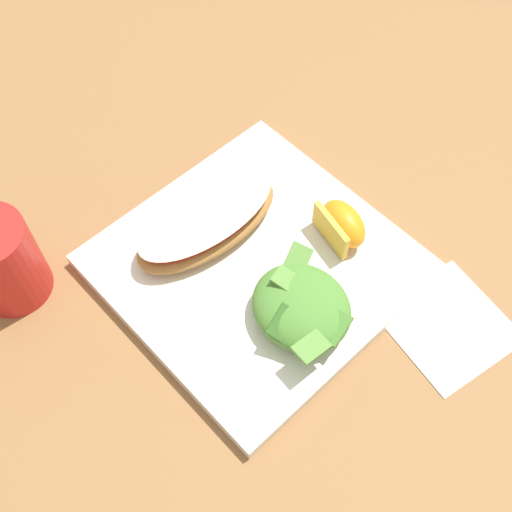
{
  "coord_description": "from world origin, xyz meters",
  "views": [
    {
      "loc": [
        -0.25,
        0.24,
        0.58
      ],
      "look_at": [
        0.0,
        0.0,
        0.03
      ],
      "focal_mm": 44.86,
      "sensor_mm": 36.0,
      "label": 1
    }
  ],
  "objects_px": {
    "drinking_red_cup": "(1,262)",
    "green_salad_pile": "(301,307)",
    "white_plate": "(256,265)",
    "orange_wedge_front": "(342,224)",
    "cheesy_pizza_bread": "(207,221)",
    "paper_napkin": "(449,325)"
  },
  "relations": [
    {
      "from": "cheesy_pizza_bread",
      "to": "paper_napkin",
      "type": "height_order",
      "value": "cheesy_pizza_bread"
    },
    {
      "from": "white_plate",
      "to": "drinking_red_cup",
      "type": "xyz_separation_m",
      "value": [
        0.15,
        0.19,
        0.04
      ]
    },
    {
      "from": "green_salad_pile",
      "to": "drinking_red_cup",
      "type": "distance_m",
      "value": 0.29
    },
    {
      "from": "cheesy_pizza_bread",
      "to": "orange_wedge_front",
      "type": "height_order",
      "value": "orange_wedge_front"
    },
    {
      "from": "white_plate",
      "to": "cheesy_pizza_bread",
      "type": "xyz_separation_m",
      "value": [
        0.06,
        0.01,
        0.03
      ]
    },
    {
      "from": "white_plate",
      "to": "green_salad_pile",
      "type": "relative_size",
      "value": 2.69
    },
    {
      "from": "orange_wedge_front",
      "to": "drinking_red_cup",
      "type": "height_order",
      "value": "drinking_red_cup"
    },
    {
      "from": "drinking_red_cup",
      "to": "green_salad_pile",
      "type": "bearing_deg",
      "value": -141.62
    },
    {
      "from": "cheesy_pizza_bread",
      "to": "orange_wedge_front",
      "type": "bearing_deg",
      "value": -135.74
    },
    {
      "from": "white_plate",
      "to": "orange_wedge_front",
      "type": "xyz_separation_m",
      "value": [
        -0.04,
        -0.09,
        0.03
      ]
    },
    {
      "from": "white_plate",
      "to": "cheesy_pizza_bread",
      "type": "relative_size",
      "value": 1.61
    },
    {
      "from": "paper_napkin",
      "to": "white_plate",
      "type": "bearing_deg",
      "value": 27.73
    },
    {
      "from": "white_plate",
      "to": "green_salad_pile",
      "type": "distance_m",
      "value": 0.08
    },
    {
      "from": "cheesy_pizza_bread",
      "to": "orange_wedge_front",
      "type": "distance_m",
      "value": 0.14
    },
    {
      "from": "drinking_red_cup",
      "to": "white_plate",
      "type": "bearing_deg",
      "value": -128.41
    },
    {
      "from": "white_plate",
      "to": "drinking_red_cup",
      "type": "bearing_deg",
      "value": 51.59
    },
    {
      "from": "white_plate",
      "to": "drinking_red_cup",
      "type": "distance_m",
      "value": 0.25
    },
    {
      "from": "white_plate",
      "to": "orange_wedge_front",
      "type": "height_order",
      "value": "orange_wedge_front"
    },
    {
      "from": "green_salad_pile",
      "to": "orange_wedge_front",
      "type": "height_order",
      "value": "green_salad_pile"
    },
    {
      "from": "orange_wedge_front",
      "to": "cheesy_pizza_bread",
      "type": "bearing_deg",
      "value": 44.26
    },
    {
      "from": "cheesy_pizza_bread",
      "to": "green_salad_pile",
      "type": "xyz_separation_m",
      "value": [
        -0.14,
        0.0,
        0.0
      ]
    },
    {
      "from": "cheesy_pizza_bread",
      "to": "orange_wedge_front",
      "type": "relative_size",
      "value": 2.62
    }
  ]
}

